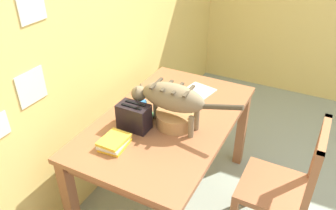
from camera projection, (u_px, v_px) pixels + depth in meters
wall_rear at (79, 34)px, 2.14m from camera, size 5.11×0.11×2.50m
dining_table at (168, 128)px, 2.29m from camera, size 1.37×0.83×0.73m
cat at (171, 98)px, 2.05m from camera, size 0.17×0.73×0.31m
saucer_bowl at (140, 116)px, 2.24m from camera, size 0.18×0.18×0.03m
coffee_mug at (140, 108)px, 2.21m from camera, size 0.13×0.08×0.09m
magazine at (195, 93)px, 2.52m from camera, size 0.34×0.26×0.01m
book_stack at (114, 142)px, 1.98m from camera, size 0.19×0.16×0.05m
wicker_basket at (176, 118)px, 2.16m from camera, size 0.27×0.27×0.09m
toaster at (134, 117)px, 2.10m from camera, size 0.12×0.20×0.18m
wooden_chair_far at (281, 187)px, 2.09m from camera, size 0.42×0.42×0.92m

